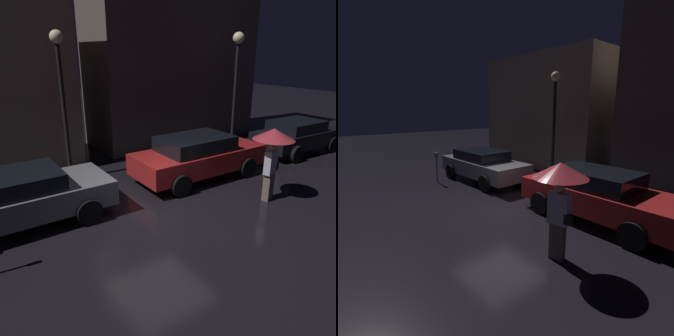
% 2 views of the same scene
% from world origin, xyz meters
% --- Properties ---
extents(ground_plane, '(60.00, 60.00, 0.00)m').
position_xyz_m(ground_plane, '(0.00, 0.00, 0.00)').
color(ground_plane, black).
extents(building_facade_left, '(7.19, 3.00, 6.02)m').
position_xyz_m(building_facade_left, '(-3.66, 6.50, 3.01)').
color(building_facade_left, gray).
rests_on(building_facade_left, ground).
extents(parked_car_grey, '(4.41, 2.06, 1.40)m').
position_xyz_m(parked_car_grey, '(-3.07, 1.53, 0.75)').
color(parked_car_grey, slate).
rests_on(parked_car_grey, ground).
extents(parked_car_red, '(4.61, 2.05, 1.49)m').
position_xyz_m(parked_car_red, '(2.61, 1.55, 0.80)').
color(parked_car_red, maroon).
rests_on(parked_car_red, ground).
extents(pedestrian_with_umbrella, '(1.15, 1.15, 2.15)m').
position_xyz_m(pedestrian_with_umbrella, '(3.19, -0.99, 1.73)').
color(pedestrian_with_umbrella, '#66564C').
rests_on(pedestrian_with_umbrella, ground).
extents(parking_meter, '(0.12, 0.10, 1.34)m').
position_xyz_m(parking_meter, '(-4.17, -0.21, 0.83)').
color(parking_meter, '#4C5154').
rests_on(parking_meter, ground).
extents(street_lamp_near, '(0.40, 0.40, 4.74)m').
position_xyz_m(street_lamp_near, '(-1.04, 3.89, 3.19)').
color(street_lamp_near, black).
rests_on(street_lamp_near, ground).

